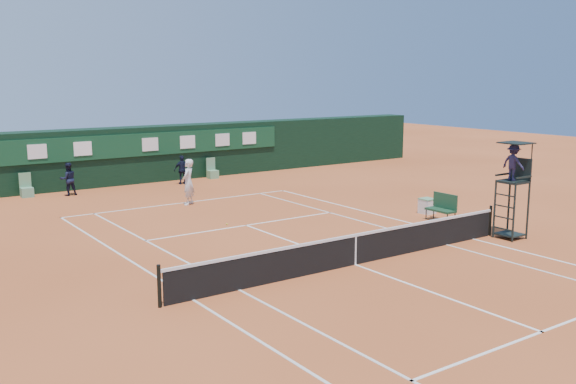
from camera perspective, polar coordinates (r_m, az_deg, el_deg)
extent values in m
plane|color=#C25C2D|center=(19.82, 5.97, -6.45)|extent=(90.00, 90.00, 0.00)
cube|color=silver|center=(29.57, -9.26, -0.95)|extent=(11.05, 0.08, 0.01)
cube|color=white|center=(23.66, 16.10, -4.03)|extent=(0.08, 23.85, 0.01)
cube|color=silver|center=(16.91, -8.43, -9.46)|extent=(0.08, 23.85, 0.01)
cube|color=silver|center=(22.64, 13.90, -4.57)|extent=(0.08, 23.85, 0.01)
cube|color=silver|center=(17.52, -4.38, -8.67)|extent=(0.08, 23.85, 0.01)
cube|color=white|center=(24.84, -3.73, -2.97)|extent=(8.31, 0.08, 0.01)
cube|color=white|center=(15.83, 21.61, -11.49)|extent=(8.31, 0.08, 0.01)
cube|color=white|center=(19.82, 5.97, -6.43)|extent=(0.08, 12.88, 0.01)
cube|color=white|center=(29.43, -9.13, -1.00)|extent=(0.08, 0.30, 0.01)
cube|color=black|center=(19.70, 6.00, -5.20)|extent=(12.60, 0.04, 0.90)
cube|color=silver|center=(19.58, 6.02, -3.84)|extent=(12.80, 0.06, 0.08)
cube|color=silver|center=(19.70, 6.00, -5.17)|extent=(0.06, 0.05, 0.92)
cylinder|color=black|center=(24.25, 17.53, -2.45)|extent=(0.10, 0.10, 1.10)
cylinder|color=black|center=(16.37, -11.38, -8.21)|extent=(0.10, 0.10, 1.10)
cube|color=black|center=(35.58, -14.15, 3.19)|extent=(40.00, 1.50, 3.00)
cube|color=#103D22|center=(34.76, -13.72, 4.05)|extent=(18.00, 0.10, 1.20)
cube|color=white|center=(33.27, -21.40, 3.37)|extent=(0.90, 0.04, 0.70)
cube|color=white|center=(33.85, -17.78, 3.69)|extent=(0.90, 0.04, 0.70)
cube|color=white|center=(35.07, -12.15, 4.16)|extent=(0.90, 0.04, 0.70)
cube|color=white|center=(35.98, -8.92, 4.41)|extent=(0.90, 0.04, 0.70)
cube|color=silver|center=(36.99, -5.85, 4.64)|extent=(0.90, 0.04, 0.70)
cube|color=white|center=(37.89, -3.46, 4.81)|extent=(0.90, 0.04, 0.70)
cube|color=#619470|center=(32.97, -22.19, -0.03)|extent=(0.55, 0.50, 0.46)
cube|color=#5C8D63|center=(33.09, -22.34, 0.99)|extent=(0.55, 0.06, 0.70)
cube|color=#639768|center=(36.43, -6.71, 1.57)|extent=(0.55, 0.50, 0.46)
cube|color=#598865|center=(36.54, -6.89, 2.50)|extent=(0.55, 0.06, 0.70)
cylinder|color=black|center=(23.44, 19.43, -1.86)|extent=(0.07, 0.07, 2.00)
cylinder|color=black|center=(23.90, 17.88, -1.54)|extent=(0.07, 0.07, 2.00)
cylinder|color=black|center=(24.08, 20.55, -1.61)|extent=(0.07, 0.07, 2.00)
cylinder|color=black|center=(24.53, 19.02, -1.31)|extent=(0.07, 0.07, 2.00)
cube|color=black|center=(23.80, 19.37, 0.87)|extent=(0.85, 0.85, 0.08)
cube|color=black|center=(24.07, 19.98, 1.92)|extent=(0.06, 0.85, 0.80)
cube|color=black|center=(23.53, 20.22, 1.24)|extent=(0.85, 0.05, 0.06)
cube|color=black|center=(24.01, 18.59, 1.51)|extent=(0.85, 0.05, 0.06)
cylinder|color=black|center=(23.79, 20.83, 2.87)|extent=(0.04, 0.04, 1.00)
cylinder|color=black|center=(24.24, 19.28, 3.09)|extent=(0.04, 0.04, 1.00)
cube|color=black|center=(23.67, 19.63, 4.13)|extent=(0.95, 0.95, 0.04)
cube|color=black|center=(24.16, 19.10, -3.55)|extent=(0.80, 0.80, 0.05)
cube|color=black|center=(23.79, 18.57, -3.11)|extent=(0.04, 0.80, 0.04)
cube|color=black|center=(23.70, 18.62, -2.17)|extent=(0.04, 0.80, 0.04)
cube|color=black|center=(23.63, 18.68, -1.22)|extent=(0.04, 0.80, 0.04)
cube|color=black|center=(23.55, 18.73, -0.27)|extent=(0.04, 0.80, 0.04)
imported|color=#1F1C38|center=(23.67, 19.39, 2.48)|extent=(0.47, 0.82, 1.28)
cube|color=#183C24|center=(26.12, 13.41, -1.58)|extent=(0.55, 1.20, 0.08)
cube|color=#1B4329|center=(26.24, 13.80, -0.76)|extent=(0.06, 1.20, 0.60)
cylinder|color=black|center=(25.66, 13.97, -2.38)|extent=(0.04, 0.04, 0.41)
cylinder|color=black|center=(25.99, 14.61, -2.25)|extent=(0.04, 0.04, 0.41)
cylinder|color=black|center=(26.37, 12.18, -1.96)|extent=(0.04, 0.04, 0.41)
cylinder|color=black|center=(26.69, 12.82, -1.84)|extent=(0.04, 0.04, 0.41)
cube|color=black|center=(25.54, 15.67, -2.62)|extent=(0.37, 0.84, 0.32)
cube|color=silver|center=(27.51, 12.27, -1.26)|extent=(0.55, 0.55, 0.60)
cube|color=#629768|center=(27.45, 12.29, -0.61)|extent=(0.57, 0.57, 0.05)
sphere|color=gold|center=(24.96, -5.45, -2.87)|extent=(0.07, 0.07, 0.07)
imported|color=silver|center=(28.95, -8.86, 0.88)|extent=(0.89, 0.87, 2.06)
imported|color=black|center=(32.65, -18.95, 1.09)|extent=(0.79, 0.62, 1.60)
imported|color=black|center=(34.62, -9.37, 1.96)|extent=(0.95, 0.50, 1.54)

